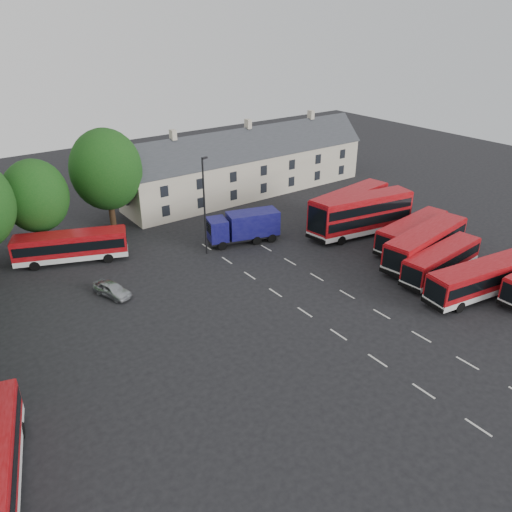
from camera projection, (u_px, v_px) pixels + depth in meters
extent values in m
plane|color=black|center=(321.00, 323.00, 40.42)|extent=(140.00, 140.00, 0.00)
cube|color=beige|center=(478.00, 427.00, 30.25)|extent=(0.15, 1.80, 0.01)
cube|color=beige|center=(424.00, 391.00, 33.16)|extent=(0.15, 1.80, 0.01)
cube|color=beige|center=(378.00, 360.00, 36.06)|extent=(0.15, 1.80, 0.01)
cube|color=beige|center=(338.00, 334.00, 38.97)|extent=(0.15, 1.80, 0.01)
cube|color=beige|center=(305.00, 312.00, 41.87)|extent=(0.15, 1.80, 0.01)
cube|color=beige|center=(275.00, 293.00, 44.77)|extent=(0.15, 1.80, 0.01)
cube|color=beige|center=(250.00, 276.00, 47.68)|extent=(0.15, 1.80, 0.01)
cube|color=beige|center=(227.00, 260.00, 50.58)|extent=(0.15, 1.80, 0.01)
cube|color=beige|center=(207.00, 247.00, 53.49)|extent=(0.15, 1.80, 0.01)
cube|color=beige|center=(467.00, 363.00, 35.80)|extent=(0.15, 1.80, 0.01)
cube|color=beige|center=(421.00, 337.00, 38.70)|extent=(0.15, 1.80, 0.01)
cube|color=beige|center=(382.00, 314.00, 41.61)|extent=(0.15, 1.80, 0.01)
cube|color=beige|center=(347.00, 294.00, 44.51)|extent=(0.15, 1.80, 0.01)
cube|color=beige|center=(317.00, 277.00, 47.41)|extent=(0.15, 1.80, 0.01)
cube|color=beige|center=(290.00, 262.00, 50.32)|extent=(0.15, 1.80, 0.01)
cube|color=beige|center=(266.00, 248.00, 53.22)|extent=(0.15, 1.80, 0.01)
cube|color=beige|center=(245.00, 236.00, 56.13)|extent=(0.15, 1.80, 0.01)
cylinder|color=black|center=(43.00, 233.00, 52.59)|extent=(0.70, 0.70, 3.50)
ellipsoid|color=#113F11|center=(35.00, 196.00, 50.80)|extent=(6.60, 6.60, 7.59)
cylinder|color=black|center=(112.00, 211.00, 57.39)|extent=(0.70, 0.70, 4.20)
ellipsoid|color=#113F11|center=(106.00, 170.00, 55.24)|extent=(7.92, 7.92, 9.11)
cube|color=beige|center=(248.00, 173.00, 68.39)|extent=(35.00, 7.00, 5.50)
cube|color=#2D3035|center=(248.00, 154.00, 67.18)|extent=(35.70, 7.13, 7.13)
cube|color=beige|center=(173.00, 135.00, 59.62)|extent=(0.60, 0.90, 1.20)
cube|color=beige|center=(248.00, 124.00, 65.43)|extent=(0.60, 0.90, 1.20)
cube|color=beige|center=(311.00, 115.00, 71.24)|extent=(0.60, 0.90, 1.20)
cube|color=silver|center=(479.00, 289.00, 43.89)|extent=(11.22, 4.09, 0.55)
cube|color=maroon|center=(482.00, 276.00, 43.34)|extent=(11.22, 4.09, 1.94)
cube|color=black|center=(482.00, 276.00, 43.32)|extent=(10.79, 4.09, 0.95)
cube|color=maroon|center=(484.00, 266.00, 42.89)|extent=(10.99, 3.96, 0.12)
cylinder|color=black|center=(460.00, 307.00, 41.65)|extent=(1.03, 0.42, 1.00)
cylinder|color=black|center=(495.00, 277.00, 46.36)|extent=(1.03, 0.42, 1.00)
cube|color=silver|center=(440.00, 269.00, 47.39)|extent=(10.28, 3.19, 0.51)
cube|color=maroon|center=(442.00, 258.00, 46.89)|extent=(10.28, 3.19, 1.79)
cube|color=black|center=(442.00, 258.00, 46.87)|extent=(9.88, 3.21, 0.87)
cube|color=maroon|center=(444.00, 249.00, 46.47)|extent=(10.07, 3.08, 0.11)
cylinder|color=black|center=(431.00, 286.00, 44.89)|extent=(0.94, 0.34, 0.92)
cylinder|color=black|center=(447.00, 258.00, 50.12)|extent=(0.94, 0.34, 0.92)
cube|color=silver|center=(424.00, 253.00, 50.26)|extent=(12.20, 4.50, 0.60)
cube|color=maroon|center=(426.00, 241.00, 49.66)|extent=(12.20, 4.50, 2.11)
cube|color=black|center=(426.00, 240.00, 49.64)|extent=(11.74, 4.49, 1.03)
cube|color=maroon|center=(428.00, 230.00, 49.17)|extent=(11.95, 4.36, 0.13)
cylinder|color=black|center=(416.00, 272.00, 47.19)|extent=(1.12, 0.47, 1.08)
cylinder|color=black|center=(431.00, 241.00, 53.59)|extent=(1.12, 0.47, 1.08)
cube|color=silver|center=(411.00, 239.00, 53.44)|extent=(10.70, 3.73, 0.52)
cube|color=maroon|center=(412.00, 229.00, 52.92)|extent=(10.70, 3.73, 1.86)
cube|color=black|center=(412.00, 229.00, 52.90)|extent=(10.29, 3.73, 0.91)
cube|color=maroon|center=(414.00, 221.00, 52.49)|extent=(10.48, 3.60, 0.11)
cylinder|color=black|center=(402.00, 254.00, 50.78)|extent=(0.98, 0.39, 0.95)
cylinder|color=black|center=(418.00, 230.00, 56.33)|extent=(0.98, 0.39, 0.95)
cube|color=silver|center=(362.00, 228.00, 56.05)|extent=(11.72, 4.51, 0.57)
cube|color=maroon|center=(364.00, 211.00, 55.16)|extent=(11.72, 4.51, 3.48)
cube|color=black|center=(363.00, 217.00, 55.45)|extent=(11.28, 4.49, 0.99)
cube|color=maroon|center=(365.00, 196.00, 54.37)|extent=(11.47, 4.36, 0.12)
cylinder|color=black|center=(341.00, 240.00, 53.78)|extent=(1.07, 0.46, 1.04)
cylinder|color=black|center=(381.00, 222.00, 58.58)|extent=(1.07, 0.46, 1.04)
cube|color=black|center=(364.00, 206.00, 54.86)|extent=(11.28, 4.49, 0.99)
cube|color=silver|center=(347.00, 223.00, 57.41)|extent=(11.69, 4.13, 0.57)
cube|color=maroon|center=(349.00, 207.00, 56.52)|extent=(11.69, 4.13, 3.48)
cube|color=black|center=(348.00, 212.00, 56.81)|extent=(11.24, 4.13, 0.99)
cube|color=maroon|center=(350.00, 191.00, 55.73)|extent=(11.45, 4.00, 0.12)
cylinder|color=black|center=(336.00, 237.00, 54.50)|extent=(1.07, 0.43, 1.04)
cylinder|color=black|center=(358.00, 215.00, 60.57)|extent=(1.07, 0.43, 1.04)
cube|color=black|center=(349.00, 201.00, 56.22)|extent=(11.24, 4.13, 0.99)
cube|color=silver|center=(73.00, 255.00, 50.05)|extent=(10.97, 6.29, 0.54)
cube|color=maroon|center=(71.00, 244.00, 49.50)|extent=(10.97, 6.29, 1.92)
cube|color=black|center=(70.00, 243.00, 49.48)|extent=(10.59, 6.18, 0.93)
cube|color=maroon|center=(69.00, 234.00, 49.06)|extent=(10.73, 6.12, 0.12)
cylinder|color=black|center=(35.00, 266.00, 48.43)|extent=(1.02, 0.62, 0.98)
cylinder|color=black|center=(109.00, 249.00, 51.90)|extent=(1.02, 0.62, 0.98)
cube|color=black|center=(243.00, 237.00, 54.33)|extent=(8.00, 4.08, 0.29)
cube|color=#100E54|center=(217.00, 229.00, 52.86)|extent=(2.52, 2.85, 2.32)
cube|color=black|center=(209.00, 228.00, 52.42)|extent=(0.65, 2.00, 1.16)
cube|color=#100E54|center=(253.00, 223.00, 54.04)|extent=(5.96, 3.83, 2.61)
cylinder|color=black|center=(222.00, 246.00, 52.64)|extent=(1.00, 0.52, 0.97)
cylinder|color=black|center=(265.00, 231.00, 56.23)|extent=(1.00, 0.52, 0.97)
imported|color=#B3B6BB|center=(112.00, 289.00, 44.01)|extent=(2.75, 4.14, 1.31)
cylinder|color=black|center=(205.00, 208.00, 49.87)|extent=(0.18, 0.18, 10.07)
cube|color=black|center=(204.00, 158.00, 47.85)|extent=(0.64, 0.38, 0.18)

